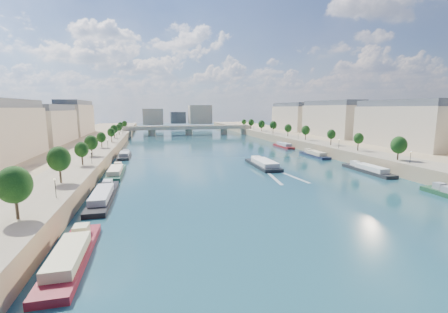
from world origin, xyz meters
TOP-DOWN VIEW (x-y plane):
  - ground at (0.00, 100.00)m, footprint 700.00×700.00m
  - quay_left at (-72.00, 100.00)m, footprint 44.00×520.00m
  - quay_right at (72.00, 100.00)m, footprint 44.00×520.00m
  - pave_left at (-57.00, 100.00)m, footprint 14.00×520.00m
  - pave_right at (57.00, 100.00)m, footprint 14.00×520.00m
  - trees_left at (-55.00, 102.00)m, footprint 4.80×268.80m
  - trees_right at (55.00, 110.00)m, footprint 4.80×268.80m
  - lamps_left at (-52.50, 90.00)m, footprint 0.36×200.36m
  - lamps_right at (52.50, 105.00)m, footprint 0.36×200.36m
  - buildings_left at (-85.00, 112.00)m, footprint 16.00×226.00m
  - buildings_right at (85.00, 112.00)m, footprint 16.00×226.00m
  - skyline at (3.19, 319.52)m, footprint 79.00×42.00m
  - bridge at (0.00, 227.95)m, footprint 112.00×12.00m
  - tour_barge at (11.35, 75.92)m, footprint 7.85×25.98m
  - wake at (11.35, 59.27)m, footprint 10.76×25.98m
  - moored_barges_left at (-45.50, 43.89)m, footprint 5.00×157.60m
  - moored_barges_right at (45.50, 56.94)m, footprint 5.00×166.51m

SIDE VIEW (x-z plane):
  - ground at x=0.00m, z-range 0.00..0.00m
  - wake at x=11.35m, z-range 0.00..0.04m
  - moored_barges_right at x=45.50m, z-range -0.96..2.64m
  - moored_barges_left at x=-45.50m, z-range -0.96..2.64m
  - tour_barge at x=11.35m, z-range -0.88..2.76m
  - quay_left at x=-72.00m, z-range 0.00..5.00m
  - quay_right at x=72.00m, z-range 0.00..5.00m
  - pave_left at x=-57.00m, z-range 5.00..5.10m
  - pave_right at x=57.00m, z-range 5.00..5.10m
  - bridge at x=0.00m, z-range 1.01..9.16m
  - lamps_left at x=-52.50m, z-range 5.64..9.92m
  - lamps_right at x=52.50m, z-range 5.64..9.92m
  - trees_left at x=-55.00m, z-range 6.35..14.61m
  - trees_right at x=55.00m, z-range 6.35..14.61m
  - skyline at x=3.19m, z-range 3.66..25.66m
  - buildings_left at x=-85.00m, z-range 4.85..28.05m
  - buildings_right at x=85.00m, z-range 4.85..28.05m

